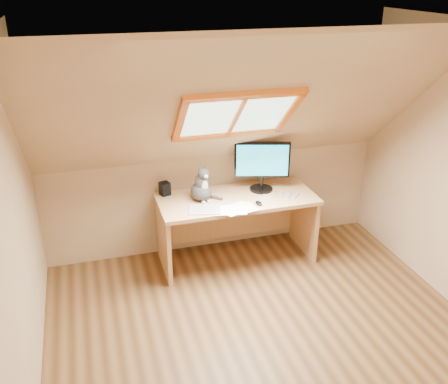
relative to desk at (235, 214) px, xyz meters
name	(u,v)px	position (x,y,z in m)	size (l,w,h in m)	color
ground	(274,350)	(-0.12, -1.45, -0.48)	(3.50, 3.50, 0.00)	brown
room_shell	(288,188)	(-0.12, -1.54, 0.95)	(3.52, 3.52, 2.41)	tan
desk	(235,214)	(0.00, 0.00, 0.00)	(1.54, 0.67, 0.70)	tan
monitor	(262,163)	(0.29, 0.02, 0.51)	(0.54, 0.23, 0.51)	black
cat	(201,187)	(-0.35, -0.03, 0.35)	(0.26, 0.29, 0.37)	#3C3735
desk_speaker	(165,189)	(-0.67, 0.18, 0.28)	(0.09, 0.09, 0.13)	black
graphics_tablet	(205,210)	(-0.38, -0.27, 0.22)	(0.29, 0.21, 0.01)	#B2B2B7
mouse	(259,203)	(0.15, -0.29, 0.23)	(0.05, 0.09, 0.03)	black
papers	(231,210)	(-0.14, -0.33, 0.22)	(0.35, 0.30, 0.01)	white
cables	(278,197)	(0.39, -0.19, 0.22)	(0.51, 0.26, 0.01)	silver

